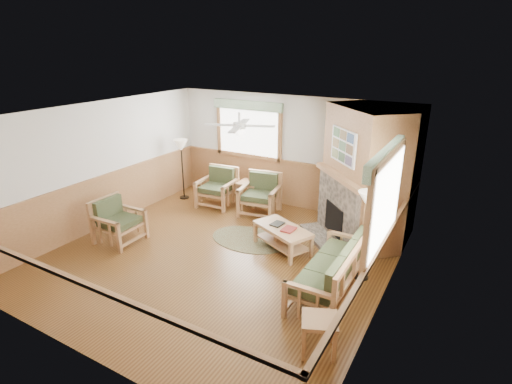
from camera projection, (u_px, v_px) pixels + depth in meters
The scene contains 24 objects.
floor at pixel (220, 256), 7.60m from camera, with size 6.00×6.00×0.01m, color brown.
ceiling at pixel (214, 114), 6.66m from camera, with size 6.00×6.00×0.01m, color white.
wall_back at pixel (289, 152), 9.57m from camera, with size 6.00×0.02×2.70m, color silver.
wall_front at pixel (71, 265), 4.68m from camera, with size 6.00×0.02×2.70m, color silver.
wall_left at pixel (102, 166), 8.52m from camera, with size 0.02×6.00×2.70m, color silver.
wall_right at pixel (389, 225), 5.73m from camera, with size 0.02×6.00×2.70m, color silver.
wainscot at pixel (219, 230), 7.40m from camera, with size 6.00×6.00×1.10m, color #9A693F, non-canonical shape.
fireplace at pixel (363, 176), 7.84m from camera, with size 2.20×2.20×2.70m, color #9A693F, non-canonical shape.
window_back at pixel (248, 100), 9.64m from camera, with size 1.90×0.16×1.50m, color white, non-canonical shape.
window_right at pixel (393, 147), 5.18m from camera, with size 0.16×1.90×1.50m, color white, non-canonical shape.
ceiling_fan at pixel (239, 115), 6.77m from camera, with size 1.24×1.24×0.36m, color white, non-canonical shape.
sofa at pixel (331, 268), 6.33m from camera, with size 0.80×1.95×0.90m, color #AA7A4F, non-canonical shape.
armchair_back_left at pixel (217, 188), 9.84m from camera, with size 0.83×0.83×0.93m, color #AA7A4F, non-canonical shape.
armchair_back_right at pixel (260, 195), 9.34m from camera, with size 0.85×0.85×0.95m, color #AA7A4F, non-canonical shape.
armchair_left at pixel (119, 221), 8.02m from camera, with size 0.80×0.80×0.90m, color #AA7A4F, non-canonical shape.
coffee_table at pixel (282, 238), 7.77m from camera, with size 1.19×0.59×0.47m, color #AA7A4F, non-canonical shape.
end_table_chairs at pixel (249, 193), 9.96m from camera, with size 0.53×0.51×0.59m, color #AA7A4F, non-canonical shape.
end_table_sofa at pixel (319, 335), 5.16m from camera, with size 0.46×0.44×0.51m, color #AA7A4F, non-canonical shape.
footstool at pixel (286, 237), 7.94m from camera, with size 0.43×0.43×0.38m, color #AA7A4F, non-canonical shape.
braided_rug at pixel (249, 239), 8.24m from camera, with size 1.64×1.64×0.01m, color brown.
floor_lamp_left at pixel (183, 169), 10.20m from camera, with size 0.36×0.36×1.56m, color black, non-canonical shape.
floor_lamp_right at pixel (365, 236), 6.62m from camera, with size 0.36×0.36×1.59m, color black, non-canonical shape.
book_red at pixel (289, 229), 7.56m from camera, with size 0.22×0.30×0.03m, color maroon.
book_dark at pixel (277, 223), 7.80m from camera, with size 0.20×0.27×0.03m, color black.
Camera 1 is at (3.92, -5.47, 3.79)m, focal length 28.00 mm.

